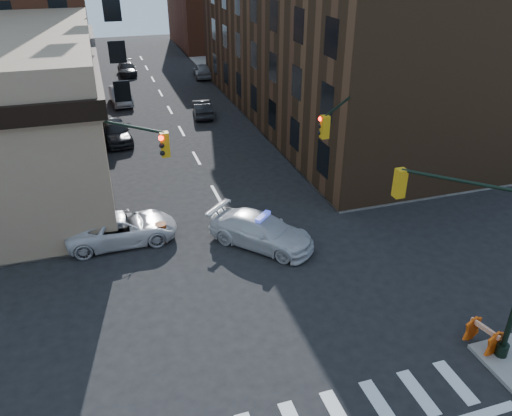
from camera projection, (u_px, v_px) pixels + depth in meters
ground at (270, 291)px, 21.89m from camera, size 140.00×140.00×0.00m
sidewalk_ne at (369, 79)px, 55.50m from camera, size 34.00×54.50×0.15m
commercial_row_ne at (331, 32)px, 40.95m from camera, size 14.00×34.00×14.00m
filler_ne at (231, 1)px, 71.51m from camera, size 16.00×16.00×12.00m
signal_pole_se at (496, 245)px, 16.68m from camera, size 5.40×5.27×8.00m
signal_pole_nw at (112, 170)px, 22.76m from camera, size 3.58×3.67×8.00m
signal_pole_ne at (344, 143)px, 25.89m from camera, size 3.67×3.58×8.00m
tree_ne_near at (255, 70)px, 44.08m from camera, size 3.00×3.00×4.85m
tree_ne_far at (231, 53)px, 50.80m from camera, size 3.00×3.00×4.85m
police_car at (261, 231)px, 24.92m from camera, size 5.36×5.54×1.59m
pickup at (122, 228)px, 25.20m from camera, size 5.53×2.60×1.53m
parked_car_wnear at (116, 131)px, 37.84m from camera, size 2.42×5.03×1.66m
parked_car_wfar at (121, 96)px, 46.75m from camera, size 1.98×4.94×1.60m
parked_car_wdeep at (127, 69)px, 57.09m from camera, size 1.96×4.76×1.38m
parked_car_enear at (202, 108)px, 43.55m from camera, size 2.04×4.51×1.44m
parked_car_efar at (202, 70)px, 55.95m from camera, size 2.28×4.71×1.55m
pedestrian_a at (98, 223)px, 25.02m from camera, size 0.77×0.59×1.90m
pedestrian_c at (14, 228)px, 24.58m from camera, size 1.17×1.04×1.90m
barrel_road at (275, 231)px, 25.36m from camera, size 0.75×0.75×1.13m
barrel_bank at (161, 233)px, 25.31m from camera, size 0.71×0.71×1.02m
barricade_se_a at (483, 336)px, 18.52m from camera, size 0.90×1.38×0.95m
barricade_nw_a at (79, 220)px, 26.19m from camera, size 1.41×0.76×1.03m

